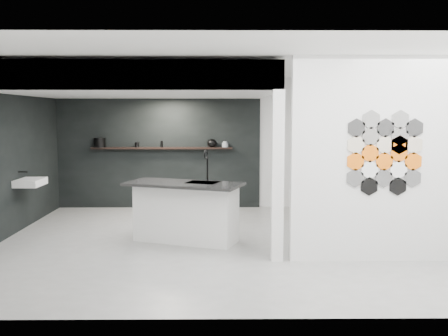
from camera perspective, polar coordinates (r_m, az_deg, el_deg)
floor at (r=8.01m, az=-0.70°, el=-8.47°), size 7.00×6.00×0.01m
partition_panel at (r=7.13m, az=17.45°, el=0.89°), size 2.45×0.15×2.80m
bay_clad_back at (r=10.84m, az=-7.57°, el=1.65°), size 4.40×0.04×2.35m
bay_clad_left at (r=9.46m, az=-22.22°, el=0.58°), size 0.04×4.00×2.35m
bulkhead at (r=8.87m, az=-9.26°, el=9.52°), size 4.40×4.00×0.40m
corner_column at (r=6.85m, az=6.14°, el=-0.96°), size 0.16×0.16×2.35m
fascia_beam at (r=6.98m, az=-11.66°, el=10.39°), size 4.40×0.16×0.40m
wall_basin at (r=9.23m, az=-21.26°, el=-1.54°), size 0.40×0.60×0.12m
display_shelf at (r=10.71m, az=-7.11°, el=2.27°), size 3.00×0.15×0.04m
kitchen_island at (r=7.97m, az=-4.37°, el=-4.92°), size 1.97×1.37×1.45m
stockpot at (r=10.93m, az=-14.02°, el=2.85°), size 0.26×0.26×0.20m
kettle at (r=10.64m, az=-1.39°, el=2.87°), size 0.23×0.23×0.17m
glass_bowl at (r=10.64m, az=0.13°, el=2.66°), size 0.14×0.14×0.10m
glass_vase at (r=10.64m, az=0.13°, el=2.73°), size 0.09×0.09×0.12m
bottle_dark at (r=10.71m, az=-7.13°, el=2.74°), size 0.05×0.05×0.14m
utensil_cup at (r=10.78m, az=-9.93°, el=2.64°), size 0.10×0.10×0.11m
hex_tile_cluster at (r=7.05m, az=17.95°, el=1.67°), size 1.04×0.02×1.16m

